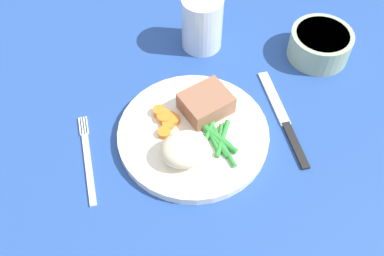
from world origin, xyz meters
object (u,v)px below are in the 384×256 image
(salad_bowl, at_px, (320,43))
(fork, at_px, (88,159))
(water_glass, at_px, (202,26))
(dinner_plate, at_px, (192,135))
(meat_portion, at_px, (206,103))
(knife, at_px, (284,120))

(salad_bowl, bearing_deg, fork, -163.63)
(water_glass, bearing_deg, dinner_plate, -108.53)
(water_glass, distance_m, salad_bowl, 0.22)
(dinner_plate, relative_size, salad_bowl, 2.17)
(water_glass, xyz_separation_m, salad_bowl, (0.20, -0.08, -0.02))
(meat_portion, relative_size, salad_bowl, 0.68)
(dinner_plate, relative_size, meat_portion, 3.21)
(knife, relative_size, water_glass, 1.96)
(dinner_plate, xyz_separation_m, water_glass, (0.07, 0.21, 0.04))
(meat_portion, bearing_deg, dinner_plate, -130.60)
(dinner_plate, relative_size, water_glass, 2.31)
(fork, relative_size, knife, 0.81)
(meat_portion, bearing_deg, fork, -168.55)
(water_glass, bearing_deg, fork, -138.67)
(knife, xyz_separation_m, water_glass, (-0.09, 0.21, 0.04))
(fork, bearing_deg, meat_portion, 10.41)
(dinner_plate, xyz_separation_m, knife, (0.16, -0.00, -0.01))
(meat_portion, distance_m, fork, 0.21)
(fork, distance_m, salad_bowl, 0.46)
(knife, bearing_deg, fork, 178.86)
(dinner_plate, bearing_deg, knife, -1.05)
(knife, relative_size, salad_bowl, 1.84)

